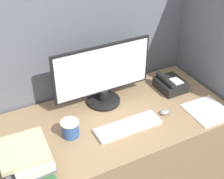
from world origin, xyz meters
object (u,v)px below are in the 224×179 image
Objects in this scene: mouse at (165,112)px; coffee_cup at (70,129)px; book_stack at (27,159)px; monitor at (103,76)px; keyboard at (128,126)px; desk_telephone at (170,84)px.

mouse is 0.61× the size of coffee_cup.
book_stack is at bearing -176.79° from mouse.
monitor reaches higher than coffee_cup.
monitor is 0.43m from mouse.
keyboard is at bearing -87.15° from monitor.
mouse is 0.58m from coffee_cup.
monitor is 0.35m from keyboard.
monitor is at bearing 92.85° from keyboard.
coffee_cup is (-0.31, 0.09, 0.04)m from keyboard.
book_stack is (-0.59, -0.04, 0.06)m from keyboard.
coffee_cup reaches higher than mouse.
desk_telephone reaches higher than coffee_cup.
coffee_cup is 0.30m from book_stack.
keyboard is 0.33m from coffee_cup.
keyboard is at bearing -154.35° from desk_telephone.
desk_telephone is (0.45, 0.22, 0.03)m from keyboard.
mouse is 0.28m from desk_telephone.
keyboard is 6.39× the size of mouse.
mouse is at bearing -8.23° from coffee_cup.
monitor reaches higher than desk_telephone.
monitor is 1.61× the size of keyboard.
mouse is at bearing -45.89° from monitor.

